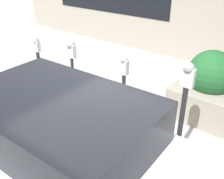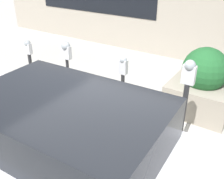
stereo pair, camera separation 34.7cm
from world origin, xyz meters
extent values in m
plane|color=#ADAAA3|center=(0.00, 0.00, 0.00)|extent=(40.00, 40.00, 0.00)
cube|color=gold|center=(0.00, 0.08, 0.02)|extent=(15.67, 0.16, 0.04)
cylinder|color=#232326|center=(-1.15, -0.35, 0.62)|extent=(0.08, 0.08, 1.23)
cube|color=silver|center=(-1.15, -0.35, 1.38)|extent=(0.19, 0.09, 0.29)
sphere|color=gray|center=(-1.15, -0.35, 1.52)|extent=(0.16, 0.16, 0.16)
cylinder|color=#232326|center=(-0.05, -0.37, 0.56)|extent=(0.06, 0.06, 1.12)
cube|color=silver|center=(-0.05, -0.37, 1.24)|extent=(0.14, 0.09, 0.25)
sphere|color=gray|center=(-0.05, -0.37, 1.37)|extent=(0.12, 0.12, 0.12)
cylinder|color=#232326|center=(1.20, -0.35, 0.57)|extent=(0.06, 0.06, 1.14)
cube|color=silver|center=(1.20, -0.35, 1.26)|extent=(0.20, 0.09, 0.25)
sphere|color=gray|center=(1.20, -0.35, 1.39)|extent=(0.17, 0.17, 0.17)
cylinder|color=#232326|center=(2.30, -0.37, 0.51)|extent=(0.07, 0.07, 1.02)
cube|color=silver|center=(2.30, -0.37, 1.13)|extent=(0.16, 0.09, 0.23)
sphere|color=gray|center=(2.30, -0.37, 1.24)|extent=(0.14, 0.14, 0.14)
cube|color=gray|center=(-1.06, -1.79, 0.31)|extent=(1.22, 1.18, 0.63)
sphere|color=#1E5628|center=(-1.06, -1.79, 0.92)|extent=(0.88, 0.88, 0.88)
cube|color=silver|center=(-0.05, 1.26, 0.61)|extent=(4.59, 1.90, 0.58)
cube|color=black|center=(-0.23, 1.26, 1.17)|extent=(2.41, 1.62, 0.54)
cylinder|color=black|center=(1.35, 0.45, 0.32)|extent=(0.64, 0.21, 0.64)
cylinder|color=black|center=(-1.46, 0.45, 0.32)|extent=(0.64, 0.21, 0.64)
camera|label=1|loc=(-2.37, 2.92, 2.92)|focal=42.00mm
camera|label=2|loc=(-2.09, 3.12, 2.92)|focal=42.00mm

